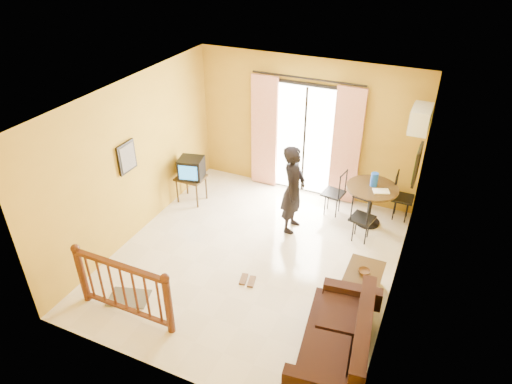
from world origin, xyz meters
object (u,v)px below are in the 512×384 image
at_px(sofa, 340,343).
at_px(coffee_table, 362,284).
at_px(dining_table, 371,195).
at_px(television, 191,168).
at_px(standing_person, 293,189).

bearing_deg(sofa, coffee_table, 82.93).
bearing_deg(dining_table, television, -168.75).
distance_m(television, standing_person, 2.14).
height_order(television, coffee_table, television).
xyz_separation_m(dining_table, sofa, (0.33, -3.26, -0.31)).
bearing_deg(dining_table, coffee_table, -80.91).
distance_m(coffee_table, sofa, 1.23).
distance_m(dining_table, standing_person, 1.47).
bearing_deg(coffee_table, television, 160.08).
height_order(dining_table, sofa, sofa).
distance_m(coffee_table, standing_person, 2.10).
bearing_deg(television, standing_person, -15.37).
height_order(television, standing_person, standing_person).
bearing_deg(dining_table, standing_person, -149.25).
bearing_deg(dining_table, sofa, -84.24).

